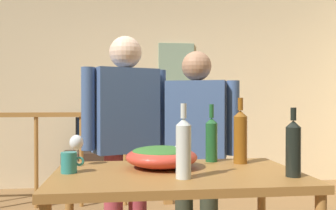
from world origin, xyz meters
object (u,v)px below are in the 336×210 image
at_px(framed_picture, 176,65).
at_px(person_standing_left, 126,131).
at_px(serving_table, 177,189).
at_px(flat_screen_tv, 98,131).
at_px(mug_teal, 69,163).
at_px(wine_bottle_green, 211,138).
at_px(wine_bottle_clear, 183,147).
at_px(salad_bowl, 162,156).
at_px(stair_railing, 79,146).
at_px(tv_console, 99,171).
at_px(person_standing_right, 196,139).
at_px(wine_bottle_amber, 240,136).
at_px(wine_glass, 76,144).
at_px(wine_bottle_dark, 293,147).

distance_m(framed_picture, person_standing_left, 2.78).
bearing_deg(serving_table, flat_screen_tv, 100.87).
relative_size(serving_table, mug_teal, 10.76).
distance_m(wine_bottle_green, wine_bottle_clear, 0.52).
bearing_deg(flat_screen_tv, salad_bowl, -79.94).
bearing_deg(person_standing_left, stair_railing, -93.08).
relative_size(mug_teal, person_standing_left, 0.07).
distance_m(tv_console, wine_bottle_green, 2.95).
relative_size(salad_bowl, wine_bottle_green, 1.13).
bearing_deg(person_standing_right, person_standing_left, 20.26).
bearing_deg(tv_console, wine_bottle_amber, -70.90).
distance_m(framed_picture, serving_table, 3.49).
height_order(serving_table, wine_bottle_green, wine_bottle_green).
xyz_separation_m(framed_picture, wine_glass, (-1.02, -3.07, -0.75)).
relative_size(serving_table, salad_bowl, 3.23).
height_order(salad_bowl, mug_teal, salad_bowl).
bearing_deg(person_standing_right, stair_railing, -37.94).
height_order(framed_picture, serving_table, framed_picture).
distance_m(wine_bottle_dark, person_standing_left, 1.22).
xyz_separation_m(tv_console, wine_bottle_clear, (0.58, -3.20, 0.70)).
bearing_deg(wine_bottle_amber, salad_bowl, -169.51).
height_order(wine_glass, wine_bottle_clear, wine_bottle_clear).
height_order(wine_bottle_green, wine_bottle_dark, wine_bottle_green).
distance_m(wine_glass, wine_bottle_amber, 0.93).
bearing_deg(flat_screen_tv, mug_teal, -89.29).
distance_m(wine_glass, person_standing_right, 0.93).
height_order(stair_railing, salad_bowl, stair_railing).
distance_m(wine_bottle_dark, mug_teal, 1.10).
xyz_separation_m(tv_console, wine_glass, (0.05, -2.78, 0.68)).
bearing_deg(stair_railing, wine_glass, -83.97).
bearing_deg(salad_bowl, stair_railing, 107.02).
relative_size(framed_picture, wine_bottle_green, 1.75).
relative_size(framed_picture, tv_console, 0.66).
relative_size(wine_bottle_green, wine_bottle_amber, 0.90).
height_order(mug_teal, person_standing_left, person_standing_left).
bearing_deg(person_standing_right, salad_bowl, 83.22).
relative_size(wine_bottle_dark, mug_teal, 2.85).
relative_size(wine_bottle_green, wine_bottle_dark, 1.03).
bearing_deg(mug_teal, tv_console, 90.71).
bearing_deg(wine_bottle_dark, wine_bottle_amber, 108.11).
distance_m(wine_bottle_amber, mug_teal, 0.96).
bearing_deg(person_standing_left, framed_picture, -126.24).
height_order(tv_console, wine_bottle_dark, wine_bottle_dark).
bearing_deg(tv_console, flat_screen_tv, -90.00).
relative_size(salad_bowl, wine_glass, 2.24).
height_order(tv_console, wine_bottle_green, wine_bottle_green).
bearing_deg(wine_bottle_clear, person_standing_right, 74.84).
bearing_deg(wine_glass, stair_railing, 96.03).
height_order(tv_console, serving_table, serving_table).
xyz_separation_m(wine_glass, person_standing_right, (0.78, 0.50, -0.04)).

